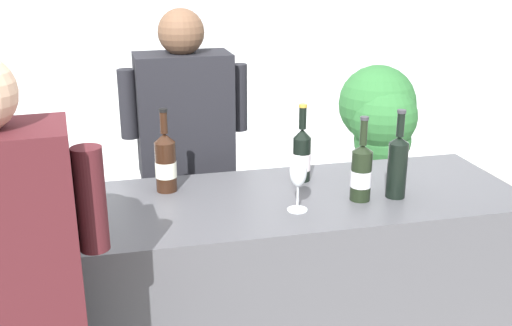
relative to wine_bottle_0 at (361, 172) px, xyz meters
The scene contains 11 objects.
wall_back 2.77m from the wine_bottle_0, 102.40° to the left, with size 8.00×0.10×2.80m, color silver.
counter 0.85m from the wine_bottle_0, behind, with size 2.52×0.67×0.99m, color #4C4C51.
wine_bottle_0 is the anchor object (origin of this frame).
wine_bottle_2 0.15m from the wine_bottle_0, ahead, with size 0.08×0.08×0.35m.
wine_bottle_3 0.77m from the wine_bottle_0, 159.55° to the left, with size 0.09×0.09×0.34m.
wine_bottle_4 1.14m from the wine_bottle_0, behind, with size 0.08×0.08×0.31m.
wine_bottle_5 0.30m from the wine_bottle_0, 121.48° to the left, with size 0.08×0.08×0.33m.
wine_glass 0.27m from the wine_bottle_0, behind, with size 0.08×0.08×0.21m.
ice_bucket 1.09m from the wine_bottle_0, behind, with size 0.21×0.21×0.24m.
person_server 0.95m from the wine_bottle_0, 130.52° to the left, with size 0.59×0.25×1.67m.
potted_shrub 1.46m from the wine_bottle_0, 62.43° to the left, with size 0.51×0.55×1.27m.
Camera 1 is at (-0.30, -2.11, 1.89)m, focal length 42.28 mm.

